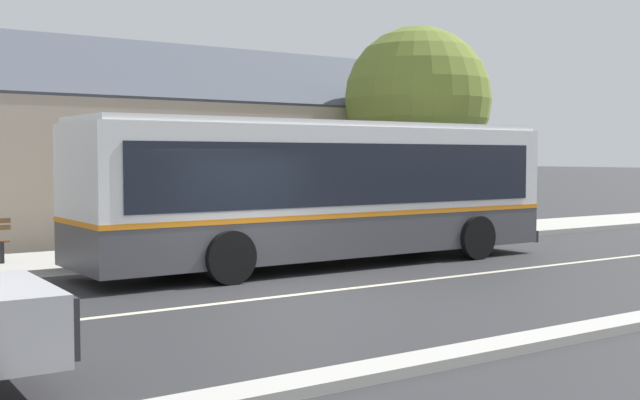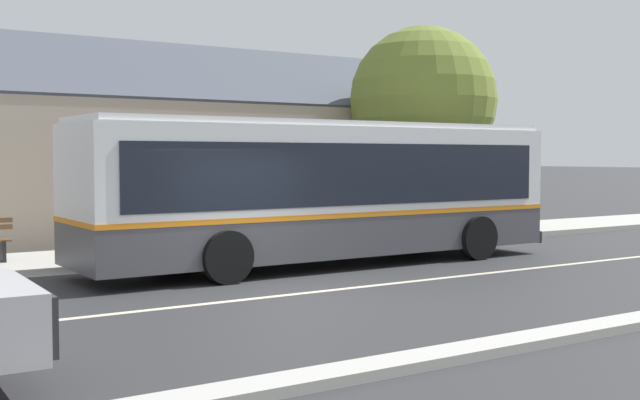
{
  "view_description": "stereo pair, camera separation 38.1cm",
  "coord_description": "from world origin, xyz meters",
  "px_view_note": "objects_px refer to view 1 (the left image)",
  "views": [
    {
      "loc": [
        -7.11,
        -11.39,
        2.35
      ],
      "look_at": [
        2.54,
        2.76,
        1.42
      ],
      "focal_mm": 45.0,
      "sensor_mm": 36.0,
      "label": 1
    },
    {
      "loc": [
        -6.79,
        -11.6,
        2.35
      ],
      "look_at": [
        2.54,
        2.76,
        1.42
      ],
      "focal_mm": 45.0,
      "sensor_mm": 36.0,
      "label": 2
    }
  ],
  "objects_px": {
    "transit_bus": "(325,188)",
    "bench_down_street": "(187,232)",
    "bus_stop_sign": "(482,181)",
    "street_tree_primary": "(414,104)"
  },
  "relations": [
    {
      "from": "bench_down_street",
      "to": "bus_stop_sign",
      "type": "bearing_deg",
      "value": -6.09
    },
    {
      "from": "transit_bus",
      "to": "bench_down_street",
      "type": "relative_size",
      "value": 5.9
    },
    {
      "from": "transit_bus",
      "to": "street_tree_primary",
      "type": "distance_m",
      "value": 7.8
    },
    {
      "from": "bench_down_street",
      "to": "street_tree_primary",
      "type": "xyz_separation_m",
      "value": [
        8.03,
        1.15,
        3.37
      ]
    },
    {
      "from": "bench_down_street",
      "to": "street_tree_primary",
      "type": "height_order",
      "value": "street_tree_primary"
    },
    {
      "from": "bench_down_street",
      "to": "street_tree_primary",
      "type": "bearing_deg",
      "value": 8.16
    },
    {
      "from": "transit_bus",
      "to": "bench_down_street",
      "type": "xyz_separation_m",
      "value": [
        -1.86,
        3.03,
        -1.09
      ]
    },
    {
      "from": "bench_down_street",
      "to": "bus_stop_sign",
      "type": "relative_size",
      "value": 0.78
    },
    {
      "from": "bus_stop_sign",
      "to": "transit_bus",
      "type": "bearing_deg",
      "value": -163.27
    },
    {
      "from": "bench_down_street",
      "to": "transit_bus",
      "type": "bearing_deg",
      "value": -58.53
    }
  ]
}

